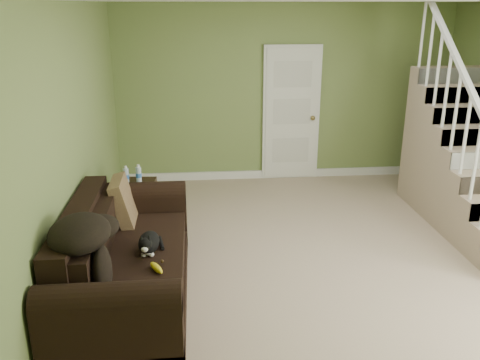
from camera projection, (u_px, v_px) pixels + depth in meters
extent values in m
cube|color=tan|center=(326.00, 259.00, 5.40)|extent=(5.00, 5.50, 0.01)
cube|color=white|center=(342.00, 0.00, 4.55)|extent=(5.00, 5.50, 0.01)
cube|color=olive|center=(285.00, 94.00, 7.56)|extent=(5.00, 0.04, 2.60)
cube|color=olive|center=(72.00, 147.00, 4.76)|extent=(0.04, 5.50, 2.60)
cube|color=white|center=(283.00, 173.00, 7.94)|extent=(5.00, 0.04, 0.12)
cube|color=white|center=(89.00, 264.00, 5.17)|extent=(0.04, 5.50, 0.12)
cube|color=white|center=(291.00, 114.00, 7.63)|extent=(0.86, 0.05, 2.02)
cube|color=white|center=(291.00, 115.00, 7.62)|extent=(0.78, 0.04, 1.96)
sphere|color=olive|center=(313.00, 118.00, 7.62)|extent=(0.07, 0.07, 0.07)
cylinder|color=white|center=(476.00, 159.00, 5.26)|extent=(0.04, 0.04, 0.90)
cylinder|color=white|center=(466.00, 134.00, 5.45)|extent=(0.04, 0.04, 0.90)
cylinder|color=white|center=(456.00, 111.00, 5.64)|extent=(0.04, 0.04, 0.90)
cube|color=tan|center=(471.00, 174.00, 6.21)|extent=(1.00, 0.27, 1.20)
cylinder|color=white|center=(447.00, 89.00, 5.82)|extent=(0.04, 0.04, 0.90)
cube|color=tan|center=(461.00, 160.00, 6.43)|extent=(1.00, 0.27, 1.40)
cylinder|color=white|center=(438.00, 68.00, 6.01)|extent=(0.04, 0.04, 0.90)
cube|color=tan|center=(452.00, 147.00, 6.65)|extent=(1.00, 0.27, 1.60)
cylinder|color=white|center=(430.00, 49.00, 6.20)|extent=(0.04, 0.04, 0.90)
cube|color=tan|center=(443.00, 134.00, 6.87)|extent=(1.00, 0.27, 1.80)
cylinder|color=white|center=(423.00, 31.00, 6.39)|extent=(0.04, 0.04, 0.90)
cube|color=white|center=(462.00, 69.00, 5.49)|extent=(0.06, 2.46, 1.84)
cube|color=black|center=(131.00, 288.00, 4.60)|extent=(1.00, 2.32, 0.26)
cube|color=black|center=(141.00, 264.00, 4.52)|extent=(0.76, 1.75, 0.23)
cube|color=black|center=(112.00, 342.00, 3.56)|extent=(1.00, 0.26, 0.65)
cube|color=black|center=(140.00, 223.00, 5.50)|extent=(1.00, 0.26, 0.65)
cylinder|color=black|center=(108.00, 301.00, 3.46)|extent=(1.00, 0.26, 0.26)
cylinder|color=black|center=(138.00, 194.00, 5.39)|extent=(1.00, 0.26, 0.26)
cube|color=black|center=(81.00, 245.00, 4.41)|extent=(0.21, 1.80, 0.67)
cube|color=black|center=(99.00, 235.00, 4.40)|extent=(0.15, 1.73, 0.37)
cube|color=black|center=(135.00, 205.00, 6.10)|extent=(0.51, 0.51, 0.56)
cylinder|color=silver|center=(126.00, 177.00, 5.92)|extent=(0.06, 0.06, 0.20)
cylinder|color=#3372C6|center=(126.00, 177.00, 5.92)|extent=(0.07, 0.07, 0.05)
cylinder|color=white|center=(125.00, 167.00, 5.88)|extent=(0.03, 0.03, 0.03)
cylinder|color=silver|center=(139.00, 175.00, 5.97)|extent=(0.06, 0.06, 0.20)
cylinder|color=#3372C6|center=(139.00, 175.00, 5.97)|extent=(0.07, 0.07, 0.05)
cylinder|color=white|center=(138.00, 166.00, 5.93)|extent=(0.03, 0.03, 0.03)
ellipsoid|color=black|center=(149.00, 242.00, 4.47)|extent=(0.21, 0.33, 0.17)
ellipsoid|color=white|center=(149.00, 249.00, 4.41)|extent=(0.11, 0.14, 0.09)
sphere|color=black|center=(147.00, 245.00, 4.30)|extent=(0.13, 0.13, 0.12)
ellipsoid|color=white|center=(147.00, 249.00, 4.26)|extent=(0.06, 0.05, 0.05)
cone|color=black|center=(143.00, 238.00, 4.28)|extent=(0.04, 0.05, 0.05)
cone|color=black|center=(151.00, 237.00, 4.29)|extent=(0.04, 0.05, 0.05)
cylinder|color=black|center=(160.00, 243.00, 4.62)|extent=(0.07, 0.24, 0.03)
ellipsoid|color=yellow|center=(156.00, 268.00, 4.15)|extent=(0.15, 0.21, 0.06)
cube|color=#472E1C|center=(124.00, 202.00, 5.07)|extent=(0.24, 0.49, 0.50)
ellipsoid|color=black|center=(80.00, 233.00, 3.79)|extent=(0.49, 0.63, 0.25)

